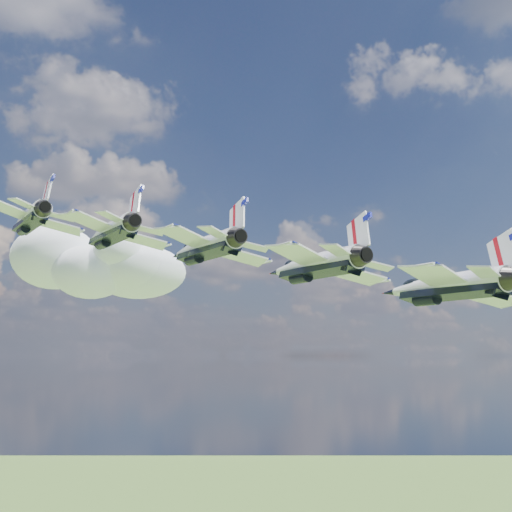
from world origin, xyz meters
name	(u,v)px	position (x,y,z in m)	size (l,w,h in m)	color
cloud_far	(104,268)	(20.10, 221.98, 173.79)	(59.07, 46.41, 23.21)	white
jet_0	(29,219)	(-21.98, 23.95, 155.27)	(11.62, 17.21, 5.14)	white
jet_1	(110,232)	(-13.70, 14.68, 152.66)	(11.62, 17.21, 5.14)	white
jet_2	(204,247)	(-5.41, 5.40, 150.06)	(11.62, 17.21, 5.14)	white
jet_3	(313,265)	(2.87, -3.87, 147.45)	(11.62, 17.21, 5.14)	white
jet_4	(443,286)	(11.16, -13.15, 144.85)	(11.62, 17.21, 5.14)	white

